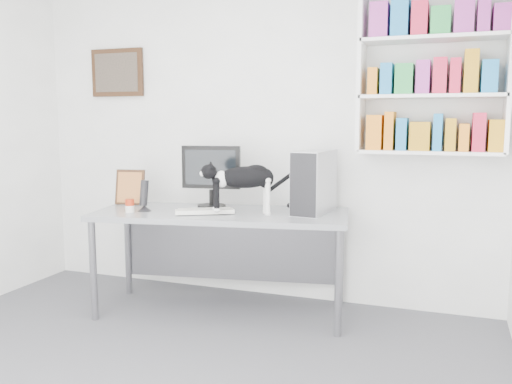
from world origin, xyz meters
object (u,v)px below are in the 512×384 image
bookshelf (432,68)px  pc_tower (314,182)px  monitor (211,176)px  soup_can (130,206)px  cat (244,190)px  keyboard (205,211)px  leaning_print (130,187)px  speaker (144,195)px  desk (221,262)px

bookshelf → pc_tower: 1.17m
monitor → soup_can: 0.67m
bookshelf → cat: 1.60m
monitor → keyboard: bearing=-85.1°
pc_tower → leaning_print: 1.51m
leaning_print → soup_can: 0.38m
keyboard → speaker: 0.49m
keyboard → cat: size_ratio=0.72×
leaning_print → keyboard: bearing=-23.1°
desk → leaning_print: 1.00m
speaker → cat: bearing=18.9°
leaning_print → bookshelf: bearing=-1.5°
leaning_print → pc_tower: bearing=-4.9°
bookshelf → desk: bearing=-164.6°
bookshelf → desk: 2.11m
bookshelf → keyboard: bookshelf is taller
desk → soup_can: bearing=-167.8°
monitor → desk: bearing=-55.3°
cat → desk: bearing=131.3°
monitor → speaker: (-0.41, -0.33, -0.13)m
desk → cat: size_ratio=3.15×
speaker → cat: (0.77, 0.10, 0.06)m
leaning_print → soup_can: size_ratio=3.02×
desk → pc_tower: pc_tower is taller
desk → pc_tower: 0.94m
speaker → leaning_print: leaning_print is taller
soup_can → speaker: bearing=47.1°
desk → soup_can: (-0.64, -0.26, 0.45)m
keyboard → leaning_print: 0.78m
bookshelf → keyboard: size_ratio=2.87×
desk → cat: cat is taller
bookshelf → soup_can: 2.43m
bookshelf → soup_can: bearing=-162.6°
pc_tower → soup_can: bearing=-155.0°
bookshelf → speaker: bookshelf is taller
bookshelf → monitor: (-1.62, -0.25, -0.81)m
desk → speaker: 0.78m
monitor → pc_tower: bearing=-6.1°
monitor → pc_tower: 0.82m
bookshelf → leaning_print: bookshelf is taller
desk → soup_can: size_ratio=19.35×
speaker → pc_tower: bearing=28.2°
soup_can → bookshelf: bearing=17.4°
monitor → cat: monitor is taller
keyboard → cat: (0.30, 0.04, 0.17)m
bookshelf → leaning_print: size_ratio=4.17×
keyboard → soup_can: size_ratio=4.40×
monitor → keyboard: 0.36m
desk → keyboard: (-0.08, -0.11, 0.41)m
pc_tower → keyboard: bearing=-151.7°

